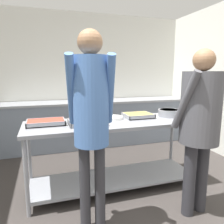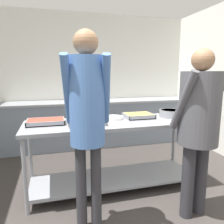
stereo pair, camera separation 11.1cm
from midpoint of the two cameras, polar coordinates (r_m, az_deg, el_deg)
wall_rear at (r=4.67m, az=-6.64°, el=8.55°), size 4.57×0.06×2.65m
back_counter at (r=4.42m, az=-5.68°, el=-2.93°), size 4.41×0.65×0.90m
serving_counter at (r=2.76m, az=1.72°, el=-8.11°), size 2.15×0.70×0.87m
serving_tray_greens at (r=2.64m, az=-15.74°, el=-2.50°), size 0.43×0.29×0.05m
serving_tray_roast at (r=2.56m, az=-5.40°, el=-2.58°), size 0.42×0.33×0.05m
plate_stack at (r=2.81m, az=1.51°, el=-1.52°), size 0.26×0.26×0.04m
serving_tray_vegetables at (r=2.93m, az=8.00°, el=-0.99°), size 0.37×0.31×0.05m
sauce_pan at (r=3.06m, az=15.95°, el=-0.28°), size 0.43×0.29×0.10m
guest_serving_left at (r=1.89m, az=-4.85°, el=0.59°), size 0.45×0.41×1.81m
guest_serving_right at (r=2.29m, az=23.02°, el=-1.30°), size 0.52×0.38×1.68m
water_bottle at (r=4.37m, az=-2.19°, el=4.88°), size 0.07×0.07×0.31m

